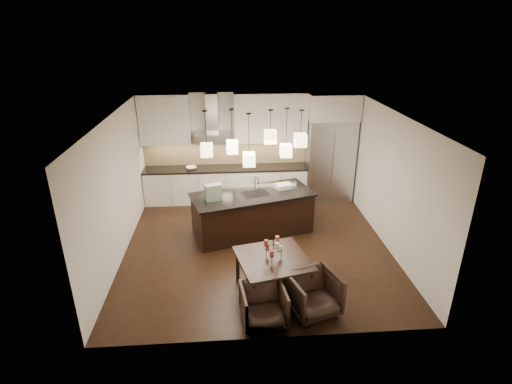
{
  "coord_description": "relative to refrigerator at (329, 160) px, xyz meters",
  "views": [
    {
      "loc": [
        -0.58,
        -7.41,
        4.39
      ],
      "look_at": [
        0.0,
        0.2,
        1.15
      ],
      "focal_mm": 28.0,
      "sensor_mm": 36.0,
      "label": 1
    }
  ],
  "objects": [
    {
      "name": "faucet",
      "position": [
        -2.08,
        -1.66,
        0.06
      ],
      "size": [
        0.17,
        0.26,
        0.39
      ],
      "primitive_type": null,
      "rotation": [
        0.0,
        0.0,
        0.28
      ],
      "color": "silver",
      "rests_on": "island_top"
    },
    {
      "name": "pendant_a",
      "position": [
        -3.09,
        -1.87,
        0.92
      ],
      "size": [
        0.24,
        0.24,
        0.26
      ],
      "primitive_type": "cube",
      "color": "beige",
      "rests_on": "ceiling"
    },
    {
      "name": "fridge_panel",
      "position": [
        0.0,
        0.0,
        1.4
      ],
      "size": [
        1.26,
        0.72,
        0.65
      ],
      "primitive_type": "cube",
      "color": "silver",
      "rests_on": "refrigerator"
    },
    {
      "name": "ceiling",
      "position": [
        -2.1,
        -2.38,
        1.73
      ],
      "size": [
        5.5,
        5.5,
        0.02
      ],
      "primitive_type": "cube",
      "color": "white",
      "rests_on": "wall_back"
    },
    {
      "name": "candelabra",
      "position": [
        -1.95,
        -4.01,
        -0.18
      ],
      "size": [
        0.4,
        0.4,
        0.41
      ],
      "primitive_type": null,
      "rotation": [
        0.0,
        0.0,
        0.23
      ],
      "color": "black",
      "rests_on": "dining_table"
    },
    {
      "name": "candle_d",
      "position": [
        -1.87,
        -3.9,
        -0.07
      ],
      "size": [
        0.08,
        0.08,
        0.09
      ],
      "primitive_type": "cylinder",
      "rotation": [
        0.0,
        0.0,
        0.23
      ],
      "color": "#CA5E35",
      "rests_on": "candelabra"
    },
    {
      "name": "armchair_left",
      "position": [
        -2.18,
        -4.77,
        -0.76
      ],
      "size": [
        0.76,
        0.77,
        0.64
      ],
      "primitive_type": "imported",
      "rotation": [
        0.0,
        0.0,
        0.11
      ],
      "color": "black",
      "rests_on": "floor"
    },
    {
      "name": "wall_right",
      "position": [
        0.66,
        -2.38,
        0.32
      ],
      "size": [
        0.02,
        5.5,
        2.8
      ],
      "primitive_type": "cube",
      "color": "silver",
      "rests_on": "ground"
    },
    {
      "name": "hood_chimney",
      "position": [
        -3.03,
        0.21,
        1.24
      ],
      "size": [
        0.3,
        0.28,
        0.96
      ],
      "primitive_type": "cube",
      "color": "#B7B7BA",
      "rests_on": "hood_canopy"
    },
    {
      "name": "hood_canopy",
      "position": [
        -3.03,
        0.1,
        0.65
      ],
      "size": [
        0.9,
        0.52,
        0.24
      ],
      "primitive_type": "cube",
      "color": "#B7B7BA",
      "rests_on": "wall_back"
    },
    {
      "name": "upper_cab_left",
      "position": [
        -4.2,
        0.19,
        1.1
      ],
      "size": [
        1.25,
        0.35,
        1.25
      ],
      "primitive_type": "cube",
      "color": "silver",
      "rests_on": "wall_back"
    },
    {
      "name": "pendant_d",
      "position": [
        -1.43,
        -1.73,
        0.82
      ],
      "size": [
        0.24,
        0.24,
        0.26
      ],
      "primitive_type": "cube",
      "color": "beige",
      "rests_on": "ceiling"
    },
    {
      "name": "floor",
      "position": [
        -2.1,
        -2.38,
        -1.08
      ],
      "size": [
        5.5,
        5.5,
        0.02
      ],
      "primitive_type": "cube",
      "color": "black",
      "rests_on": "ground"
    },
    {
      "name": "fruit_bowl",
      "position": [
        -3.61,
        0.0,
        -0.12
      ],
      "size": [
        0.33,
        0.33,
        0.06
      ],
      "primitive_type": "imported",
      "rotation": [
        0.0,
        0.0,
        0.32
      ],
      "color": "silver",
      "rests_on": "countertop"
    },
    {
      "name": "food_container",
      "position": [
        -1.42,
        -1.52,
        -0.08
      ],
      "size": [
        0.4,
        0.33,
        0.1
      ],
      "primitive_type": "cube",
      "rotation": [
        0.0,
        0.0,
        0.28
      ],
      "color": "silver",
      "rests_on": "island_top"
    },
    {
      "name": "wall_left",
      "position": [
        -4.86,
        -2.38,
        0.32
      ],
      "size": [
        0.02,
        5.5,
        2.8
      ],
      "primitive_type": "cube",
      "color": "silver",
      "rests_on": "ground"
    },
    {
      "name": "lower_cabinets",
      "position": [
        -2.73,
        0.05,
        -0.64
      ],
      "size": [
        4.21,
        0.62,
        0.88
      ],
      "primitive_type": "cube",
      "color": "silver",
      "rests_on": "floor"
    },
    {
      "name": "island_top",
      "position": [
        -2.15,
        -1.78,
        -0.15
      ],
      "size": [
        2.85,
        1.8,
        0.04
      ],
      "primitive_type": "cube",
      "rotation": [
        0.0,
        0.0,
        0.28
      ],
      "color": "black",
      "rests_on": "island_body"
    },
    {
      "name": "armchair_right",
      "position": [
        -1.36,
        -4.58,
        -0.72
      ],
      "size": [
        0.96,
        0.97,
        0.71
      ],
      "primitive_type": "imported",
      "rotation": [
        0.0,
        0.0,
        0.32
      ],
      "color": "black",
      "rests_on": "floor"
    },
    {
      "name": "pendant_f",
      "position": [
        -2.24,
        -2.18,
        0.79
      ],
      "size": [
        0.24,
        0.24,
        0.26
      ],
      "primitive_type": "cube",
      "color": "beige",
      "rests_on": "ceiling"
    },
    {
      "name": "candle_b",
      "position": [
        -2.04,
        -3.91,
        -0.22
      ],
      "size": [
        0.08,
        0.08,
        0.09
      ],
      "primitive_type": "cylinder",
      "rotation": [
        0.0,
        0.0,
        0.23
      ],
      "color": "#CA5E35",
      "rests_on": "candelabra"
    },
    {
      "name": "wall_front",
      "position": [
        -2.1,
        -5.14,
        0.32
      ],
      "size": [
        5.5,
        0.02,
        2.8
      ],
      "primitive_type": "cube",
      "color": "silver",
      "rests_on": "ground"
    },
    {
      "name": "pendant_c",
      "position": [
        -1.78,
        -1.88,
        1.17
      ],
      "size": [
        0.24,
        0.24,
        0.26
      ],
      "primitive_type": "cube",
      "color": "beige",
      "rests_on": "ceiling"
    },
    {
      "name": "candle_a",
      "position": [
        -1.82,
        -3.98,
        -0.22
      ],
      "size": [
        0.08,
        0.08,
        0.09
      ],
      "primitive_type": "cylinder",
      "rotation": [
        0.0,
        0.0,
        0.23
      ],
      "color": "beige",
      "rests_on": "candelabra"
    },
    {
      "name": "dining_table",
      "position": [
        -1.95,
        -4.01,
        -0.73
      ],
      "size": [
        1.39,
        1.39,
        0.69
      ],
      "primitive_type": null,
      "rotation": [
        0.0,
        0.0,
        0.23
      ],
      "color": "black",
      "rests_on": "floor"
    },
    {
      "name": "upper_cab_right",
      "position": [
        -1.55,
        0.19,
        1.1
      ],
      "size": [
        1.85,
        0.35,
        1.25
      ],
      "primitive_type": "cube",
      "color": "silver",
      "rests_on": "wall_back"
    },
    {
      "name": "candle_c",
      "position": [
        -1.99,
        -4.13,
        -0.22
      ],
      "size": [
        0.08,
        0.08,
        0.09
      ],
      "primitive_type": "cylinder",
      "rotation": [
        0.0,
        0.0,
        0.23
      ],
      "color": "#9D312A",
      "rests_on": "candelabra"
    },
    {
      "name": "pendant_e",
      "position": [
        -1.17,
        -1.94,
        1.1
      ],
      "size": [
        0.24,
        0.24,
        0.26
      ],
      "primitive_type": "cube",
      "color": "beige",
      "rests_on": "ceiling"
    },
    {
      "name": "wall_back",
      "position": [
        -2.1,
        0.38,
        0.32
      ],
      "size": [
        5.5,
        0.02,
        2.8
      ],
      "primitive_type": "cube",
      "color": "silver",
      "rests_on": "ground"
    },
    {
      "name": "countertop",
      "position": [
        -2.73,
        0.05,
        -0.17
      ],
      "size": [
        4.21,
        0.66,
        0.04
      ],
      "primitive_type": "cube",
      "color": "black",
      "rests_on": "lower_cabinets"
    },
    {
      "name": "tote_bag",
      "position": [
        -2.99,
        -2.04,
        0.04
      ],
      "size": [
        0.39,
        0.27,
        0.35
      ],
      "primitive_type": "cube",
      "rotation": [
        0.0,
        0.0,
        0.28
      ],
      "color": "#164622",
      "rests_on": "island_top"
    },
    {
      "name": "backsplash",
      "position": [
        -2.73,
        0.35,
        0.16
      ],
      "size": [
        4.21,
        0.02,
        0.63
      ],
      "primitive_type": "cube",
      "color": "beige",
      "rests_on": "countertop"
    },
    {
      "name": "refrigerator",
      "position": [
        0.0,
        0.0,
        0.0
      ],
      "size": [
        1.2,
        0.72,
        2.15
      ],
      "primitive_type": "cube",
      "color": "#B7B7BA",
      "rests_on": "floor"
    },
    {
      "name": "candle_f",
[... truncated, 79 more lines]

